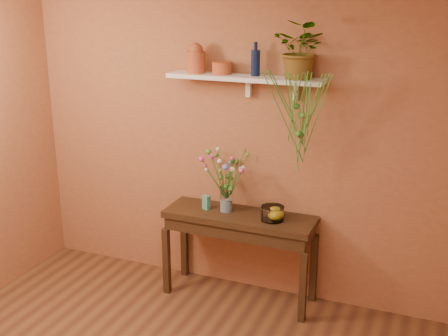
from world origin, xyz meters
TOP-DOWN VIEW (x-y plane):
  - room at (0.00, 0.00)m, footprint 4.04×4.04m
  - sideboard at (0.05, 1.77)m, footprint 1.29×0.41m
  - wall_shelf at (0.06, 1.87)m, footprint 1.30×0.24m
  - terracotta_jug at (-0.37, 1.86)m, footprint 0.18×0.18m
  - terracotta_pot at (-0.16, 1.89)m, footprint 0.17×0.17m
  - blue_bottle at (0.13, 1.89)m, footprint 0.09×0.09m
  - spider_plant at (0.51, 1.87)m, footprint 0.47×0.43m
  - plant_fronds at (0.55, 1.72)m, footprint 0.51×0.29m
  - glass_vase at (-0.08, 1.79)m, footprint 0.11×0.11m
  - bouquet at (-0.08, 1.79)m, footprint 0.38×0.47m
  - glass_bowl at (0.35, 1.76)m, footprint 0.19×0.19m
  - lemon at (0.36, 1.77)m, footprint 0.08×0.08m
  - carton at (-0.26, 1.77)m, footprint 0.07×0.06m

SIDE VIEW (x-z plane):
  - sideboard at x=0.05m, z-range 0.28..1.06m
  - lemon at x=0.36m, z-range 0.79..0.87m
  - glass_bowl at x=0.35m, z-range 0.78..0.89m
  - carton at x=-0.26m, z-range 0.78..0.90m
  - glass_vase at x=-0.08m, z-range 0.77..0.99m
  - bouquet at x=-0.08m, z-range 0.94..1.39m
  - room at x=0.00m, z-range 0.00..2.70m
  - plant_fronds at x=0.55m, z-range 1.28..2.09m
  - wall_shelf at x=0.06m, z-range 1.82..2.01m
  - terracotta_pot at x=-0.16m, z-range 1.94..2.04m
  - blue_bottle at x=0.13m, z-range 1.91..2.18m
  - terracotta_jug at x=-0.37m, z-range 1.93..2.18m
  - spider_plant at x=0.51m, z-range 1.94..2.38m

